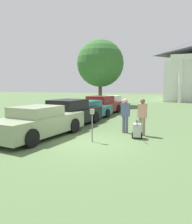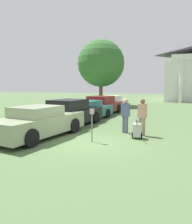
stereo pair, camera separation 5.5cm
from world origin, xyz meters
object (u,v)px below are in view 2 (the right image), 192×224
object	(u,v)px
parked_car_white	(111,103)
equipment_cart	(137,130)
parked_car_black	(70,114)
person_supervisor	(142,114)
parked_car_maroon	(102,106)
person_worker	(125,113)
parked_car_sage	(39,122)
parked_car_teal	(86,111)
parking_meter	(92,119)

from	to	relation	value
parked_car_white	equipment_cart	xyz separation A→B (m)	(4.39, -10.68, -0.30)
parked_car_black	person_supervisor	xyz separation A→B (m)	(4.50, -1.12, 0.30)
parked_car_maroon	person_worker	bearing A→B (deg)	-54.41
person_worker	parked_car_sage	bearing A→B (deg)	40.04
person_worker	equipment_cart	distance (m)	1.40
parked_car_black	parked_car_teal	xyz separation A→B (m)	(0.00, 2.60, -0.09)
parked_car_teal	equipment_cart	bearing A→B (deg)	-37.55
parked_car_black	person_supervisor	world-z (taller)	person_supervisor
parked_car_teal	person_worker	xyz separation A→B (m)	(3.60, -3.41, 0.37)
parked_car_white	person_worker	size ratio (longest dim) A/B	2.76
parked_car_maroon	person_worker	size ratio (longest dim) A/B	2.89
parked_car_black	parked_car_teal	world-z (taller)	parked_car_black
parked_car_maroon	equipment_cart	bearing A→B (deg)	-52.93
parked_car_white	equipment_cart	distance (m)	11.55
parked_car_teal	equipment_cart	size ratio (longest dim) A/B	5.25
parked_car_maroon	parked_car_black	bearing A→B (deg)	-82.50
parked_car_white	equipment_cart	world-z (taller)	parked_car_white
parked_car_maroon	person_supervisor	size ratio (longest dim) A/B	2.84
parked_car_maroon	parked_car_white	size ratio (longest dim) A/B	1.04
parked_car_teal	parked_car_white	world-z (taller)	parked_car_white
parked_car_sage	parked_car_maroon	bearing A→B (deg)	97.51
parked_car_black	equipment_cart	distance (m)	4.75
equipment_cart	parked_car_maroon	bearing A→B (deg)	112.89
parked_car_sage	person_supervisor	bearing A→B (deg)	31.82
parked_car_white	person_supervisor	distance (m)	10.98
person_worker	equipment_cart	bearing A→B (deg)	135.71
parked_car_black	equipment_cart	size ratio (longest dim) A/B	5.19
parked_car_black	parked_car_maroon	world-z (taller)	parked_car_black
parked_car_black	parking_meter	xyz separation A→B (m)	(2.65, -3.08, 0.25)
parked_car_teal	parked_car_white	xyz separation A→B (m)	(0.00, 6.29, 0.04)
parked_car_sage	parked_car_white	xyz separation A→B (m)	(-0.00, 12.04, -0.02)
parked_car_black	parked_car_white	bearing A→B (deg)	97.49
parked_car_white	person_worker	xyz separation A→B (m)	(3.60, -9.70, 0.33)
parked_car_teal	parked_car_maroon	world-z (taller)	parked_car_maroon
parked_car_black	parked_car_maroon	xyz separation A→B (m)	(0.00, 5.93, -0.02)
parked_car_sage	parked_car_teal	world-z (taller)	parked_car_sage
parked_car_sage	person_supervisor	world-z (taller)	person_supervisor
person_worker	person_supervisor	world-z (taller)	person_supervisor
parked_car_sage	parked_car_black	world-z (taller)	parked_car_black
equipment_cart	parked_car_sage	bearing A→B (deg)	-169.51
parked_car_maroon	parked_car_sage	bearing A→B (deg)	-82.49
parked_car_sage	parked_car_white	bearing A→B (deg)	97.50
parked_car_sage	parked_car_black	xyz separation A→B (m)	(-0.00, 3.15, 0.03)
parked_car_black	equipment_cart	world-z (taller)	parked_car_black
person_supervisor	parked_car_black	bearing A→B (deg)	-11.60
parked_car_teal	parking_meter	xyz separation A→B (m)	(2.65, -5.68, 0.35)
parked_car_black	parked_car_teal	size ratio (longest dim) A/B	0.99
parked_car_teal	parked_car_white	distance (m)	6.29
person_supervisor	parked_car_teal	bearing A→B (deg)	-37.17
parked_car_black	person_worker	size ratio (longest dim) A/B	2.93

